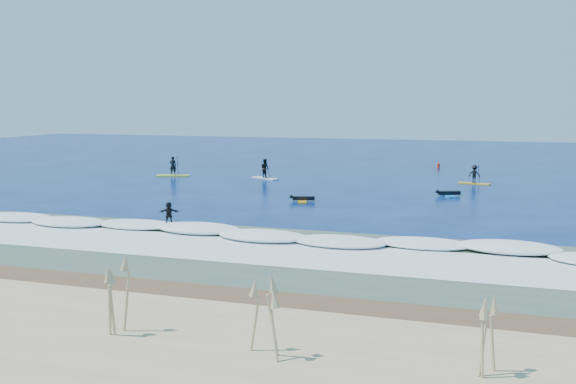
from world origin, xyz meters
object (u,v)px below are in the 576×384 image
(sup_paddler_left, at_px, (173,169))
(wave_surfer, at_px, (169,214))
(prone_paddler_far, at_px, (448,194))
(prone_paddler_near, at_px, (302,199))
(sup_paddler_right, at_px, (474,176))
(marker_buoy, at_px, (438,165))
(sup_paddler_center, at_px, (265,170))

(sup_paddler_left, xyz_separation_m, wave_surfer, (11.74, -22.70, 0.07))
(prone_paddler_far, bearing_deg, sup_paddler_left, 55.56)
(sup_paddler_left, relative_size, prone_paddler_near, 1.36)
(sup_paddler_right, xyz_separation_m, marker_buoy, (-4.01, 12.45, -0.41))
(prone_paddler_far, relative_size, marker_buoy, 3.24)
(sup_paddler_center, distance_m, marker_buoy, 20.32)
(sup_paddler_center, relative_size, sup_paddler_right, 1.09)
(sup_paddler_center, height_order, marker_buoy, sup_paddler_center)
(sup_paddler_center, bearing_deg, prone_paddler_near, -29.88)
(prone_paddler_near, xyz_separation_m, wave_surfer, (-4.41, -11.45, 0.59))
(sup_paddler_center, bearing_deg, sup_paddler_right, 35.17)
(sup_paddler_center, height_order, prone_paddler_near, sup_paddler_center)
(sup_paddler_left, relative_size, sup_paddler_right, 1.16)
(prone_paddler_near, height_order, wave_surfer, wave_surfer)
(sup_paddler_left, xyz_separation_m, prone_paddler_near, (16.15, -11.26, -0.52))
(sup_paddler_center, xyz_separation_m, sup_paddler_right, (18.40, 1.89, -0.06))
(sup_paddler_right, relative_size, prone_paddler_near, 1.18)
(sup_paddler_left, relative_size, prone_paddler_far, 1.33)
(wave_surfer, distance_m, marker_buoy, 39.46)
(sup_paddler_left, xyz_separation_m, sup_paddler_right, (27.46, 2.53, 0.05))
(sup_paddler_right, bearing_deg, marker_buoy, 123.70)
(prone_paddler_near, distance_m, wave_surfer, 12.28)
(sup_paddler_left, distance_m, prone_paddler_near, 19.69)
(prone_paddler_far, relative_size, wave_surfer, 1.29)
(sup_paddler_right, height_order, prone_paddler_far, sup_paddler_right)
(sup_paddler_left, xyz_separation_m, prone_paddler_far, (25.80, -5.40, -0.51))
(sup_paddler_center, xyz_separation_m, prone_paddler_far, (16.75, -6.04, -0.62))
(sup_paddler_right, xyz_separation_m, prone_paddler_near, (-11.31, -13.78, -0.57))
(prone_paddler_near, height_order, marker_buoy, marker_buoy)
(sup_paddler_center, relative_size, prone_paddler_near, 1.28)
(prone_paddler_near, xyz_separation_m, marker_buoy, (7.30, 26.24, 0.16))
(sup_paddler_center, relative_size, marker_buoy, 4.03)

